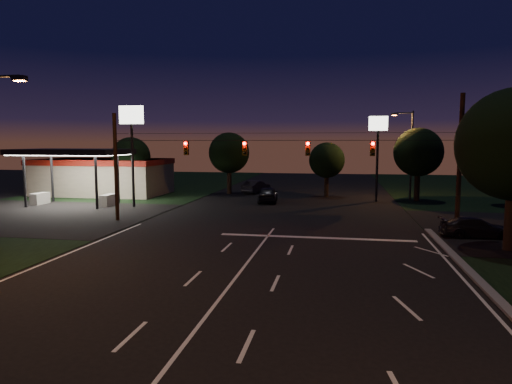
% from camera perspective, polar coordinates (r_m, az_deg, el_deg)
% --- Properties ---
extents(ground, '(140.00, 140.00, 0.00)m').
position_cam_1_polar(ground, '(17.96, -4.33, -12.86)').
color(ground, black).
rests_on(ground, ground).
extents(cross_street_left, '(20.00, 16.00, 0.02)m').
position_cam_1_polar(cross_street_left, '(40.96, -26.27, -2.65)').
color(cross_street_left, black).
rests_on(cross_street_left, ground).
extents(center_line, '(0.14, 40.00, 0.01)m').
position_cam_1_polar(center_line, '(12.71, -11.72, -21.37)').
color(center_line, silver).
rests_on(center_line, ground).
extents(stop_bar, '(12.00, 0.50, 0.01)m').
position_cam_1_polar(stop_bar, '(28.54, 7.49, -5.67)').
color(stop_bar, silver).
rests_on(stop_bar, ground).
extents(utility_pole_right, '(0.30, 0.30, 9.00)m').
position_cam_1_polar(utility_pole_right, '(32.85, 23.75, -4.59)').
color(utility_pole_right, black).
rests_on(utility_pole_right, ground).
extents(utility_pole_left, '(0.28, 0.28, 8.00)m').
position_cam_1_polar(utility_pole_left, '(35.89, -16.91, -3.45)').
color(utility_pole_left, black).
rests_on(utility_pole_left, ground).
extents(signal_span, '(24.00, 0.40, 1.56)m').
position_cam_1_polar(signal_span, '(31.67, 2.51, 5.57)').
color(signal_span, black).
rests_on(signal_span, ground).
extents(gas_station, '(14.20, 16.10, 5.25)m').
position_cam_1_polar(gas_station, '(53.75, -18.84, 2.19)').
color(gas_station, gray).
rests_on(gas_station, ground).
extents(pole_sign_left_near, '(2.20, 0.30, 9.10)m').
position_cam_1_polar(pole_sign_left_near, '(42.58, -15.28, 7.51)').
color(pole_sign_left_near, black).
rests_on(pole_sign_left_near, ground).
extents(pole_sign_right, '(1.80, 0.30, 8.40)m').
position_cam_1_polar(pole_sign_right, '(46.55, 14.99, 6.48)').
color(pole_sign_right, black).
rests_on(pole_sign_right, ground).
extents(street_light_right_far, '(2.20, 0.35, 9.00)m').
position_cam_1_polar(street_light_right_far, '(48.89, 18.57, 5.18)').
color(street_light_right_far, black).
rests_on(street_light_right_far, ground).
extents(tree_far_a, '(4.20, 4.20, 6.42)m').
position_cam_1_polar(tree_far_a, '(51.63, -15.29, 4.23)').
color(tree_far_a, black).
rests_on(tree_far_a, ground).
extents(tree_far_b, '(4.60, 4.60, 6.98)m').
position_cam_1_polar(tree_far_b, '(52.03, -3.33, 4.84)').
color(tree_far_b, black).
rests_on(tree_far_b, ground).
extents(tree_far_c, '(3.80, 3.80, 5.86)m').
position_cam_1_polar(tree_far_c, '(49.56, 8.86, 3.89)').
color(tree_far_c, black).
rests_on(tree_far_c, ground).
extents(tree_far_d, '(4.80, 4.80, 7.30)m').
position_cam_1_polar(tree_far_d, '(48.16, 19.62, 4.64)').
color(tree_far_d, black).
rests_on(tree_far_d, ground).
extents(car_oncoming_a, '(2.28, 4.74, 1.56)m').
position_cam_1_polar(car_oncoming_a, '(44.77, 1.48, -0.29)').
color(car_oncoming_a, black).
rests_on(car_oncoming_a, ground).
extents(car_oncoming_b, '(2.88, 4.64, 1.44)m').
position_cam_1_polar(car_oncoming_b, '(52.98, 0.03, 0.66)').
color(car_oncoming_b, black).
rests_on(car_oncoming_b, ground).
extents(car_cross, '(4.36, 1.96, 1.24)m').
position_cam_1_polar(car_cross, '(31.36, 25.80, -4.02)').
color(car_cross, black).
rests_on(car_cross, ground).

